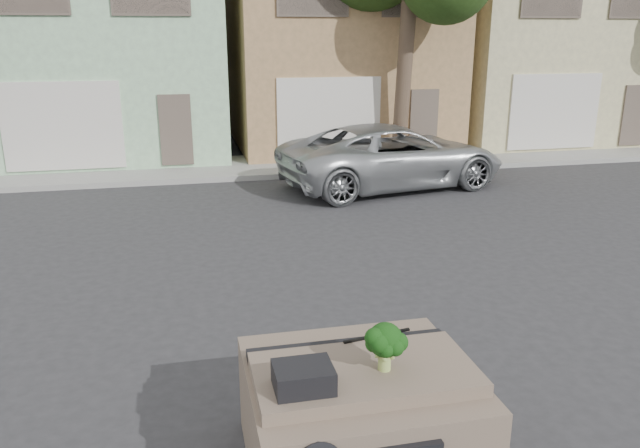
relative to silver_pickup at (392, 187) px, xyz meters
name	(u,v)px	position (x,y,z in m)	size (l,w,h in m)	color
ground_plane	(298,326)	(-3.94, -7.50, 0.00)	(120.00, 120.00, 0.00)	#303033
sidewalk	(232,168)	(-3.94, 3.00, 0.07)	(40.00, 3.00, 0.15)	gray
townhouse_mint	(109,37)	(-7.44, 7.00, 3.77)	(7.20, 8.20, 7.55)	#A1CDA1
townhouse_tan	(332,36)	(0.06, 7.00, 3.77)	(7.20, 8.20, 7.55)	#A37E53
townhouse_beige	(525,36)	(7.56, 7.00, 3.77)	(7.20, 8.20, 7.55)	#C7BF8C
silver_pickup	(392,187)	(0.00, 0.00, 0.00)	(2.73, 5.93, 1.65)	#ACB0B3
tree_near	(406,20)	(1.06, 2.30, 4.25)	(4.40, 4.00, 8.50)	#213B13
car_dashboard	(359,414)	(-3.94, -10.50, 0.56)	(2.00, 1.80, 1.12)	#6E5D4D
instrument_hump	(303,377)	(-4.52, -10.85, 1.22)	(0.48, 0.38, 0.20)	black
wiper_arm	(377,336)	(-3.66, -10.12, 1.13)	(0.70, 0.03, 0.02)	black
broccoli	(385,346)	(-3.78, -10.71, 1.34)	(0.36, 0.36, 0.44)	black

